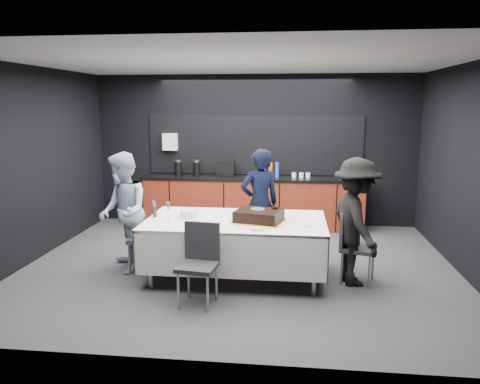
% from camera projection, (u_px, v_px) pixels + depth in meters
% --- Properties ---
extents(ground, '(6.00, 6.00, 0.00)m').
position_uv_depth(ground, '(239.00, 266.00, 6.60)').
color(ground, '#403F44').
rests_on(ground, ground).
extents(room_shell, '(6.04, 5.04, 2.82)m').
position_uv_depth(room_shell, '(239.00, 134.00, 6.26)').
color(room_shell, white).
rests_on(room_shell, ground).
extents(kitchenette, '(4.10, 0.64, 2.05)m').
position_uv_depth(kitchenette, '(252.00, 198.00, 8.67)').
color(kitchenette, maroon).
rests_on(kitchenette, ground).
extents(party_table, '(2.32, 1.32, 0.78)m').
position_uv_depth(party_table, '(236.00, 230.00, 6.09)').
color(party_table, '#99999E').
rests_on(party_table, ground).
extents(cake_assembly, '(0.70, 0.62, 0.18)m').
position_uv_depth(cake_assembly, '(259.00, 216.00, 5.95)').
color(cake_assembly, gold).
rests_on(cake_assembly, party_table).
extents(plate_stack, '(0.23, 0.23, 0.10)m').
position_uv_depth(plate_stack, '(189.00, 214.00, 6.17)').
color(plate_stack, white).
rests_on(plate_stack, party_table).
extents(loose_plate_near, '(0.22, 0.22, 0.01)m').
position_uv_depth(loose_plate_near, '(213.00, 226.00, 5.75)').
color(loose_plate_near, white).
rests_on(loose_plate_near, party_table).
extents(loose_plate_right_a, '(0.19, 0.19, 0.01)m').
position_uv_depth(loose_plate_right_a, '(292.00, 216.00, 6.24)').
color(loose_plate_right_a, white).
rests_on(loose_plate_right_a, party_table).
extents(loose_plate_right_b, '(0.18, 0.18, 0.01)m').
position_uv_depth(loose_plate_right_b, '(305.00, 225.00, 5.76)').
color(loose_plate_right_b, white).
rests_on(loose_plate_right_b, party_table).
extents(loose_plate_far, '(0.19, 0.19, 0.01)m').
position_uv_depth(loose_plate_far, '(246.00, 212.00, 6.49)').
color(loose_plate_far, white).
rests_on(loose_plate_far, party_table).
extents(fork_pile, '(0.18, 0.13, 0.03)m').
position_uv_depth(fork_pile, '(257.00, 229.00, 5.55)').
color(fork_pile, white).
rests_on(fork_pile, party_table).
extents(champagne_flute, '(0.06, 0.06, 0.22)m').
position_uv_depth(champagne_flute, '(168.00, 207.00, 6.09)').
color(champagne_flute, white).
rests_on(champagne_flute, party_table).
extents(chair_left, '(0.53, 0.53, 0.92)m').
position_uv_depth(chair_left, '(147.00, 231.00, 6.41)').
color(chair_left, '#2B2C30').
rests_on(chair_left, ground).
extents(chair_right, '(0.52, 0.52, 0.92)m').
position_uv_depth(chair_right, '(352.00, 241.00, 5.96)').
color(chair_right, '#2B2C30').
rests_on(chair_right, ground).
extents(chair_near, '(0.47, 0.47, 0.92)m').
position_uv_depth(chair_near, '(200.00, 257.00, 5.33)').
color(chair_near, '#2B2C30').
rests_on(chair_near, ground).
extents(person_center, '(0.70, 0.59, 1.62)m').
position_uv_depth(person_center, '(260.00, 204.00, 6.89)').
color(person_center, black).
rests_on(person_center, ground).
extents(person_left, '(0.92, 0.99, 1.63)m').
position_uv_depth(person_left, '(123.00, 212.00, 6.32)').
color(person_left, '#A5B7CF').
rests_on(person_left, ground).
extents(person_right, '(0.84, 1.16, 1.61)m').
position_uv_depth(person_right, '(356.00, 222.00, 5.84)').
color(person_right, black).
rests_on(person_right, ground).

